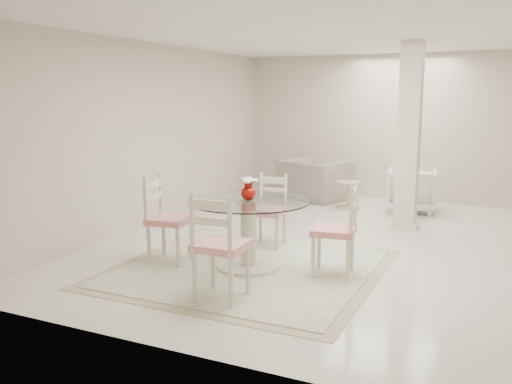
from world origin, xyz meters
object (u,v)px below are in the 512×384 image
at_px(dining_chair_south, 218,238).
at_px(dining_chair_east, 340,223).
at_px(red_vase, 248,189).
at_px(column, 409,137).
at_px(dining_chair_west, 164,212).
at_px(recliner_taupe, 314,180).
at_px(dining_chair_north, 270,205).
at_px(dining_table, 248,234).
at_px(side_table, 349,196).
at_px(armchair_white, 412,190).

bearing_deg(dining_chair_south, dining_chair_east, -127.43).
bearing_deg(red_vase, column, 65.34).
relative_size(dining_chair_west, recliner_taupe, 0.97).
bearing_deg(recliner_taupe, dining_chair_north, 118.57).
height_order(red_vase, dining_chair_west, dining_chair_west).
relative_size(red_vase, dining_chair_south, 0.22).
height_order(dining_chair_north, recliner_taupe, dining_chair_north).
relative_size(column, dining_chair_north, 2.62).
xyz_separation_m(dining_table, dining_chair_south, (0.17, -1.01, 0.21)).
height_order(dining_table, red_vase, red_vase).
relative_size(dining_table, side_table, 2.95).
height_order(dining_chair_east, recliner_taupe, dining_chair_east).
relative_size(dining_chair_south, armchair_white, 1.47).
bearing_deg(side_table, red_vase, -91.75).
xyz_separation_m(dining_chair_north, side_table, (0.29, 2.78, -0.33)).
xyz_separation_m(column, dining_table, (-1.26, -2.74, -0.95)).
xyz_separation_m(dining_table, armchair_white, (1.14, 3.99, -0.04)).
height_order(column, recliner_taupe, column).
relative_size(dining_chair_north, armchair_white, 1.29).
height_order(dining_chair_north, armchair_white, dining_chair_north).
bearing_deg(column, recliner_taupe, 141.61).
relative_size(dining_table, dining_chair_west, 1.21).
height_order(column, red_vase, column).
bearing_deg(dining_chair_west, dining_chair_north, -42.30).
xyz_separation_m(dining_chair_west, dining_chair_south, (1.18, -0.84, 0.02)).
xyz_separation_m(column, red_vase, (-1.26, -2.74, -0.43)).
bearing_deg(dining_table, dining_chair_east, 9.96).
xyz_separation_m(dining_chair_south, armchair_white, (0.98, 5.00, -0.25)).
bearing_deg(dining_chair_south, dining_chair_west, -37.63).
height_order(dining_table, dining_chair_west, dining_chair_west).
distance_m(dining_chair_east, dining_chair_south, 1.45).
distance_m(dining_chair_south, recliner_taupe, 5.38).
bearing_deg(dining_chair_north, armchair_white, 61.66).
height_order(column, dining_table, column).
relative_size(red_vase, dining_chair_east, 0.23).
relative_size(column, dining_chair_east, 2.42).
relative_size(dining_chair_south, recliner_taupe, 1.01).
bearing_deg(dining_table, red_vase, -18.43).
xyz_separation_m(recliner_taupe, side_table, (0.82, -0.51, -0.16)).
height_order(column, dining_chair_east, column).
xyz_separation_m(column, dining_chair_west, (-2.27, -2.91, -0.76)).
distance_m(column, dining_chair_south, 3.97).
xyz_separation_m(dining_chair_east, dining_chair_west, (-2.02, -0.35, 0.01)).
xyz_separation_m(dining_table, dining_chair_north, (-0.17, 1.00, 0.14)).
xyz_separation_m(dining_chair_east, recliner_taupe, (-1.71, 4.12, -0.21)).
distance_m(red_vase, dining_chair_west, 1.07).
height_order(dining_table, armchair_white, dining_table).
distance_m(dining_chair_east, recliner_taupe, 4.46).
bearing_deg(dining_chair_north, recliner_taupe, 94.65).
relative_size(red_vase, side_table, 0.56).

